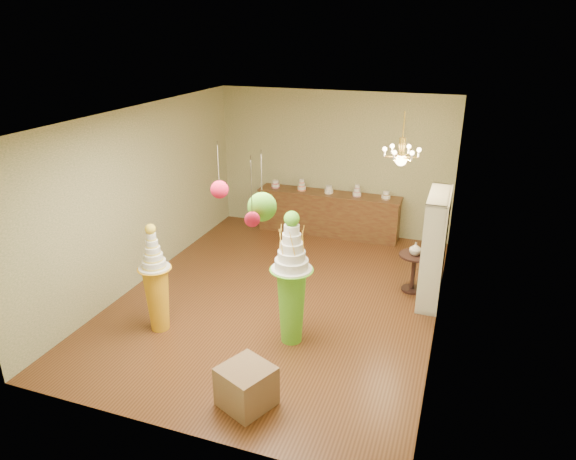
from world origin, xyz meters
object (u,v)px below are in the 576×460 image
(round_table, at_px, (414,267))
(pedestal_green, at_px, (291,289))
(sideboard, at_px, (328,213))
(pedestal_orange, at_px, (157,290))

(round_table, bearing_deg, pedestal_green, -124.54)
(pedestal_green, xyz_separation_m, sideboard, (-0.59, 4.11, -0.34))
(pedestal_orange, height_order, sideboard, pedestal_orange)
(pedestal_orange, distance_m, sideboard, 4.66)
(sideboard, relative_size, round_table, 4.55)
(pedestal_green, bearing_deg, pedestal_orange, -169.64)
(pedestal_green, height_order, round_table, pedestal_green)
(pedestal_green, distance_m, pedestal_orange, 1.98)
(pedestal_orange, height_order, round_table, pedestal_orange)
(pedestal_orange, relative_size, sideboard, 0.55)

